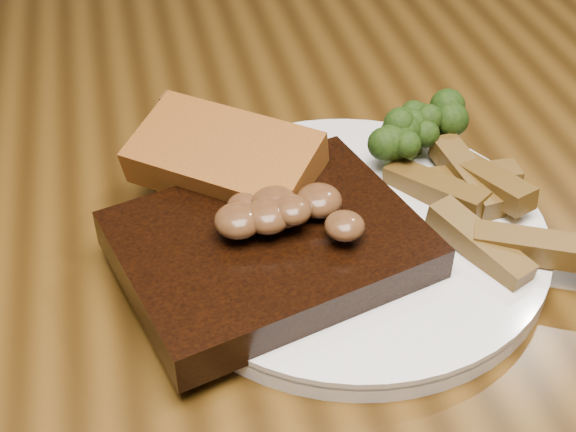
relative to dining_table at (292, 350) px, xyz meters
name	(u,v)px	position (x,y,z in m)	size (l,w,h in m)	color
dining_table	(292,350)	(0.00, 0.00, 0.00)	(1.60, 0.90, 0.75)	#472E0E
chair_far	(319,95)	(0.20, 0.68, -0.21)	(0.45, 0.45, 0.82)	black
plate	(350,238)	(0.04, 0.00, 0.10)	(0.26, 0.26, 0.01)	white
steak	(269,247)	(-0.02, -0.01, 0.12)	(0.18, 0.14, 0.03)	black
steak_bone	(291,324)	(-0.02, -0.08, 0.11)	(0.15, 0.01, 0.02)	beige
mushroom_pile	(286,207)	(-0.01, -0.01, 0.15)	(0.08, 0.08, 0.03)	#59341B
garlic_bread	(226,182)	(-0.03, 0.06, 0.12)	(0.12, 0.07, 0.03)	#95591B
potato_wedges	(464,219)	(0.11, -0.01, 0.12)	(0.10, 0.10, 0.02)	brown
broccoli_cluster	(418,131)	(0.11, 0.08, 0.12)	(0.07, 0.07, 0.04)	#233D0D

